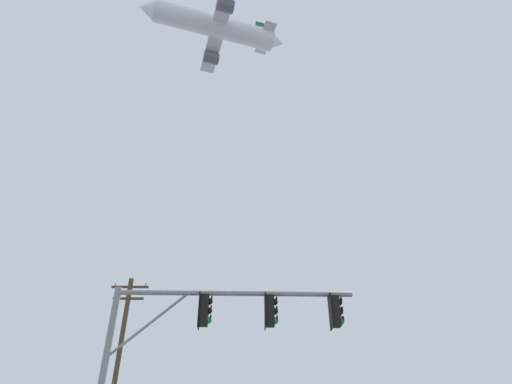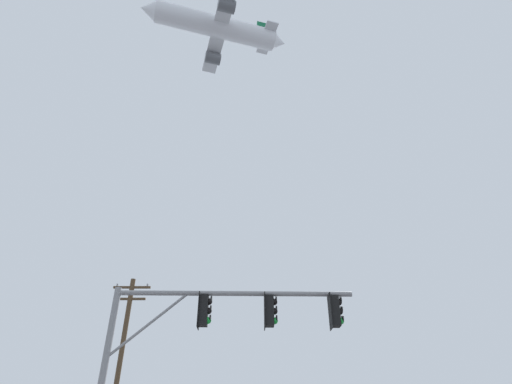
# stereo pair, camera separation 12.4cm
# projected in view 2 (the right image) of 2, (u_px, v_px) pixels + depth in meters

# --- Properties ---
(signal_pole_near) EXTENTS (7.21, 0.54, 5.73)m
(signal_pole_near) POSITION_uv_depth(u_px,v_px,m) (210.00, 330.00, 12.08)
(signal_pole_near) COLOR gray
(signal_pole_near) RESTS_ON ground
(utility_pole) EXTENTS (2.20, 0.28, 10.29)m
(utility_pole) POSITION_uv_depth(u_px,v_px,m) (118.00, 365.00, 22.51)
(utility_pole) COLOR brown
(utility_pole) RESTS_ON ground
(airplane) EXTENTS (20.61, 15.92, 5.68)m
(airplane) POSITION_uv_depth(u_px,v_px,m) (215.00, 27.00, 58.85)
(airplane) COLOR white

